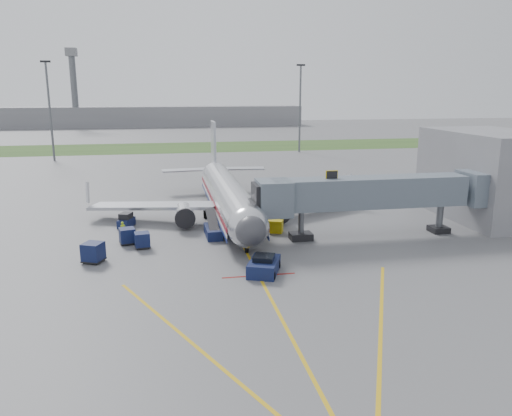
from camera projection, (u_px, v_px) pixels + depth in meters
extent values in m
plane|color=#565659|center=(250.00, 259.00, 44.01)|extent=(400.00, 400.00, 0.00)
cube|color=#2D4C1E|center=(191.00, 147.00, 130.11)|extent=(300.00, 25.00, 0.01)
cube|color=gold|center=(254.00, 267.00, 42.10)|extent=(0.25, 50.00, 0.01)
cube|color=maroon|center=(259.00, 276.00, 40.18)|extent=(6.00, 0.25, 0.01)
cube|color=gold|center=(191.00, 342.00, 29.55)|extent=(9.52, 20.04, 0.01)
cube|color=gold|center=(381.00, 325.00, 31.68)|extent=(9.52, 20.04, 0.01)
cylinder|color=silver|center=(228.00, 195.00, 57.74)|extent=(3.80, 28.00, 3.80)
sphere|color=silver|center=(248.00, 227.00, 44.34)|extent=(3.80, 3.80, 3.80)
sphere|color=#38383D|center=(251.00, 231.00, 43.10)|extent=(2.74, 2.74, 2.74)
cube|color=black|center=(249.00, 222.00, 43.83)|extent=(2.20, 1.20, 0.55)
cone|color=silver|center=(214.00, 173.00, 73.52)|extent=(3.80, 5.00, 3.80)
cube|color=#B7BAC1|center=(214.00, 146.00, 72.12)|extent=(0.35, 4.20, 7.00)
cube|color=#B7BAC1|center=(154.00, 206.00, 56.44)|extent=(15.10, 8.59, 1.13)
cube|color=#B7BAC1|center=(299.00, 200.00, 59.45)|extent=(15.10, 8.59, 1.13)
cylinder|color=silver|center=(184.00, 215.00, 54.26)|extent=(2.10, 3.60, 2.10)
cylinder|color=silver|center=(277.00, 211.00, 56.10)|extent=(2.10, 3.60, 2.10)
cube|color=maroon|center=(244.00, 198.00, 58.16)|extent=(0.05, 28.00, 0.45)
cube|color=navy|center=(244.00, 205.00, 58.37)|extent=(0.05, 28.00, 0.35)
cylinder|color=black|center=(247.00, 249.00, 45.85)|extent=(0.28, 0.70, 0.70)
cylinder|color=black|center=(206.00, 214.00, 58.27)|extent=(0.50, 1.00, 1.00)
cylinder|color=black|center=(250.00, 212.00, 59.20)|extent=(0.50, 1.00, 1.00)
cube|color=slate|center=(369.00, 192.00, 50.04)|extent=(20.00, 3.00, 3.00)
cube|color=slate|center=(274.00, 198.00, 48.35)|extent=(3.20, 3.60, 3.40)
cube|color=black|center=(262.00, 198.00, 48.13)|extent=(1.60, 3.00, 2.80)
cube|color=#C5AB0B|center=(332.00, 176.00, 48.91)|extent=(1.20, 0.15, 1.00)
cylinder|color=#595B60|center=(301.00, 225.00, 49.50)|extent=(0.56, 0.56, 3.10)
cube|color=black|center=(301.00, 236.00, 49.78)|extent=(2.20, 1.60, 0.70)
cylinder|color=#595B60|center=(440.00, 218.00, 52.16)|extent=(0.70, 0.70, 3.10)
cube|color=black|center=(439.00, 229.00, 52.45)|extent=(1.80, 1.80, 0.60)
cube|color=slate|center=(477.00, 188.00, 52.16)|extent=(3.00, 4.00, 3.40)
cube|color=slate|center=(490.00, 175.00, 57.74)|extent=(10.00, 16.00, 10.00)
cylinder|color=#595B60|center=(50.00, 113.00, 103.35)|extent=(0.44, 0.44, 20.00)
cube|color=black|center=(45.00, 61.00, 100.99)|extent=(2.00, 0.40, 0.40)
cylinder|color=#595B60|center=(300.00, 110.00, 117.88)|extent=(0.44, 0.44, 20.00)
cube|color=black|center=(301.00, 65.00, 115.53)|extent=(2.00, 0.40, 0.40)
cube|color=slate|center=(155.00, 116.00, 203.95)|extent=(120.00, 14.00, 8.00)
cylinder|color=#595B60|center=(74.00, 91.00, 191.54)|extent=(2.40, 2.40, 28.00)
cube|color=slate|center=(71.00, 52.00, 188.19)|extent=(4.00, 4.00, 3.00)
cube|color=#0D1D3C|center=(264.00, 267.00, 40.63)|extent=(3.42, 4.21, 1.12)
cube|color=black|center=(264.00, 258.00, 40.46)|extent=(2.10, 2.10, 0.51)
cylinder|color=black|center=(250.00, 273.00, 39.57)|extent=(0.51, 0.84, 0.81)
cylinder|color=black|center=(272.00, 275.00, 39.23)|extent=(0.51, 0.84, 0.81)
cylinder|color=black|center=(256.00, 262.00, 42.09)|extent=(0.51, 0.84, 0.81)
cylinder|color=black|center=(277.00, 264.00, 41.75)|extent=(0.51, 0.84, 0.81)
cube|color=#0D1D3C|center=(126.00, 223.00, 54.26)|extent=(1.92, 2.56, 0.91)
cube|color=black|center=(126.00, 216.00, 54.08)|extent=(1.54, 1.76, 0.64)
cylinder|color=black|center=(119.00, 227.00, 53.61)|extent=(0.35, 0.50, 0.46)
cylinder|color=black|center=(127.00, 227.00, 53.45)|extent=(0.35, 0.50, 0.46)
cylinder|color=black|center=(126.00, 223.00, 55.19)|extent=(0.35, 0.50, 0.46)
cylinder|color=black|center=(134.00, 223.00, 55.03)|extent=(0.35, 0.50, 0.46)
cube|color=#0D1D3C|center=(127.00, 235.00, 48.27)|extent=(1.68, 1.68, 1.41)
cube|color=black|center=(128.00, 242.00, 48.43)|extent=(1.74, 1.74, 0.11)
cylinder|color=black|center=(123.00, 245.00, 47.74)|extent=(0.25, 0.29, 0.25)
cylinder|color=black|center=(134.00, 243.00, 48.16)|extent=(0.25, 0.29, 0.25)
cylinder|color=black|center=(121.00, 242.00, 48.71)|extent=(0.25, 0.29, 0.25)
cylinder|color=black|center=(132.00, 240.00, 49.13)|extent=(0.25, 0.29, 0.25)
cube|color=#0D1D3C|center=(93.00, 252.00, 43.12)|extent=(2.07, 2.07, 1.56)
cube|color=black|center=(94.00, 260.00, 43.30)|extent=(2.13, 2.13, 0.12)
cylinder|color=black|center=(84.00, 262.00, 42.88)|extent=(0.32, 0.35, 0.28)
cylinder|color=black|center=(96.00, 263.00, 42.60)|extent=(0.32, 0.35, 0.28)
cylinder|color=black|center=(91.00, 258.00, 44.02)|extent=(0.32, 0.35, 0.28)
cylinder|color=black|center=(104.00, 259.00, 43.74)|extent=(0.32, 0.35, 0.28)
cube|color=#0D1D3C|center=(142.00, 240.00, 47.04)|extent=(1.52, 1.52, 1.35)
cube|color=black|center=(143.00, 246.00, 47.19)|extent=(1.57, 1.57, 0.10)
cylinder|color=black|center=(137.00, 249.00, 46.56)|extent=(0.22, 0.27, 0.24)
cylinder|color=black|center=(149.00, 248.00, 46.88)|extent=(0.22, 0.27, 0.24)
cylinder|color=black|center=(136.00, 246.00, 47.52)|extent=(0.22, 0.27, 0.24)
cylinder|color=black|center=(148.00, 245.00, 47.84)|extent=(0.22, 0.27, 0.24)
cube|color=#0D1D3C|center=(213.00, 232.00, 50.87)|extent=(1.62, 4.00, 0.99)
cube|color=black|center=(212.00, 220.00, 51.15)|extent=(1.07, 4.46, 1.56)
cylinder|color=black|center=(209.00, 238.00, 49.44)|extent=(0.25, 0.62, 0.62)
cylinder|color=black|center=(220.00, 237.00, 49.65)|extent=(0.25, 0.62, 0.62)
cylinder|color=black|center=(206.00, 230.00, 52.17)|extent=(0.25, 0.62, 0.62)
cylinder|color=black|center=(217.00, 229.00, 52.39)|extent=(0.25, 0.62, 0.62)
cube|color=#C5AB0B|center=(275.00, 226.00, 52.22)|extent=(1.94, 1.66, 1.31)
cylinder|color=black|center=(270.00, 231.00, 52.46)|extent=(0.33, 0.39, 0.33)
cylinder|color=black|center=(280.00, 231.00, 52.22)|extent=(0.33, 0.39, 0.33)
imported|color=#9FC417|center=(123.00, 229.00, 50.70)|extent=(0.65, 0.52, 1.56)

